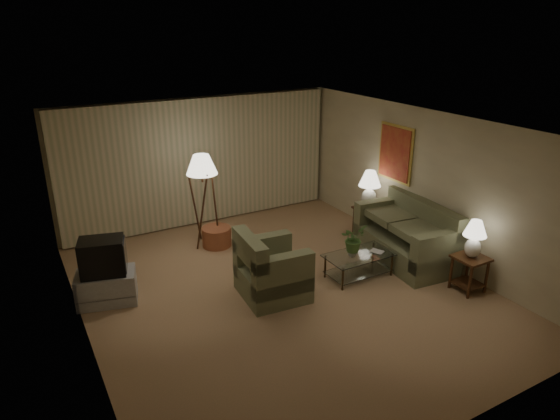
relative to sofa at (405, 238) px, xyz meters
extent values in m
plane|color=tan|center=(-2.50, 0.14, -0.44)|extent=(7.00, 7.00, 0.00)
cube|color=beige|center=(-2.50, 3.64, 0.91)|extent=(6.00, 0.04, 2.70)
cube|color=beige|center=(-5.50, 0.14, 0.91)|extent=(0.04, 7.00, 2.70)
cube|color=beige|center=(0.50, 0.14, 0.91)|extent=(0.04, 7.00, 2.70)
cube|color=white|center=(-2.50, 0.14, 2.26)|extent=(6.00, 7.00, 0.04)
cube|color=beige|center=(-2.50, 3.56, 0.91)|extent=(5.85, 0.12, 2.65)
cube|color=gold|center=(0.48, 0.94, 1.31)|extent=(0.03, 0.90, 1.10)
cube|color=#AB1F20|center=(0.45, 0.94, 1.31)|extent=(0.02, 0.80, 1.00)
cube|color=#7B805A|center=(0.00, 0.00, -0.21)|extent=(2.17, 1.39, 0.46)
cube|color=#7B805A|center=(-2.70, 0.08, -0.21)|extent=(1.18, 1.14, 0.45)
cube|color=#34200E|center=(0.15, -1.35, 0.14)|extent=(0.49, 0.49, 0.04)
cube|color=#34200E|center=(0.15, -1.35, -0.32)|extent=(0.41, 0.41, 0.02)
cylinder|color=#34200E|center=(-0.04, -1.54, -0.16)|extent=(0.05, 0.05, 0.56)
cylinder|color=#34200E|center=(-0.04, -1.16, -0.16)|extent=(0.05, 0.05, 0.56)
cylinder|color=#34200E|center=(0.34, -1.54, -0.16)|extent=(0.05, 0.05, 0.56)
cylinder|color=#34200E|center=(0.34, -1.16, -0.16)|extent=(0.05, 0.05, 0.56)
cube|color=#34200E|center=(0.15, 1.25, 0.14)|extent=(0.52, 0.44, 0.04)
cube|color=#34200E|center=(0.15, 1.25, -0.32)|extent=(0.44, 0.37, 0.02)
cylinder|color=#34200E|center=(-0.06, 1.08, -0.16)|extent=(0.05, 0.05, 0.56)
cylinder|color=#34200E|center=(-0.06, 1.42, -0.16)|extent=(0.05, 0.05, 0.56)
cylinder|color=#34200E|center=(0.36, 1.08, -0.16)|extent=(0.05, 0.05, 0.56)
cylinder|color=#34200E|center=(0.36, 1.42, -0.16)|extent=(0.05, 0.05, 0.56)
ellipsoid|color=white|center=(0.15, -1.35, 0.32)|extent=(0.26, 0.26, 0.32)
cylinder|color=white|center=(0.15, -1.35, 0.52)|extent=(0.03, 0.03, 0.07)
cone|color=white|center=(0.15, -1.35, 0.67)|extent=(0.37, 0.37, 0.26)
ellipsoid|color=white|center=(0.15, 1.25, 0.36)|extent=(0.31, 0.31, 0.39)
cylinder|color=white|center=(0.15, 1.25, 0.60)|extent=(0.03, 0.03, 0.09)
cone|color=white|center=(0.15, 1.25, 0.77)|extent=(0.44, 0.44, 0.31)
cube|color=silver|center=(-1.11, -0.10, -0.03)|extent=(1.18, 0.64, 0.02)
cube|color=silver|center=(-1.11, -0.10, -0.34)|extent=(1.10, 0.56, 0.01)
cylinder|color=#3A2B17|center=(-1.63, -0.35, -0.24)|extent=(0.04, 0.04, 0.40)
cylinder|color=#3A2B17|center=(-1.63, 0.15, -0.24)|extent=(0.04, 0.04, 0.40)
cylinder|color=#3A2B17|center=(-0.59, -0.35, -0.24)|extent=(0.04, 0.04, 0.40)
cylinder|color=#3A2B17|center=(-0.59, 0.15, -0.24)|extent=(0.04, 0.04, 0.40)
cube|color=#B1B1B3|center=(-5.05, 1.18, -0.19)|extent=(1.17, 1.01, 0.50)
cube|color=black|center=(-5.05, 1.18, 0.35)|extent=(0.90, 0.80, 0.56)
cylinder|color=#34200E|center=(-2.92, 2.43, 0.98)|extent=(0.04, 0.04, 0.26)
cone|color=white|center=(-2.92, 2.43, 1.19)|extent=(0.59, 0.59, 0.37)
cylinder|color=#A55338|center=(-2.75, 2.27, -0.25)|extent=(0.64, 0.64, 0.38)
imported|color=silver|center=(-1.26, -0.10, 0.06)|extent=(0.20, 0.20, 0.16)
imported|color=#4F7C37|center=(-1.26, -0.10, 0.37)|extent=(0.52, 0.49, 0.46)
imported|color=olive|center=(-0.86, -0.20, -0.01)|extent=(0.24, 0.27, 0.02)
camera|label=1|loc=(-6.05, -6.10, 3.72)|focal=32.00mm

